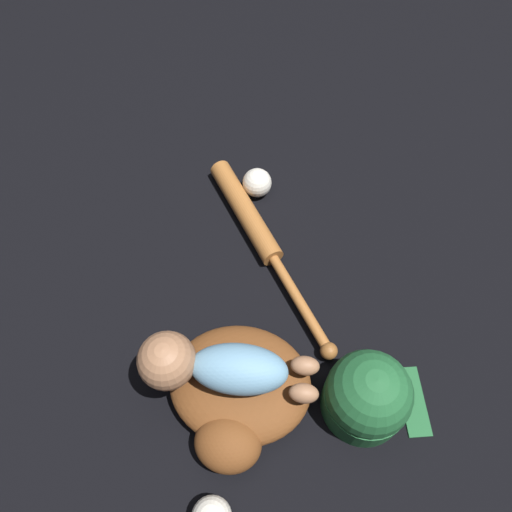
# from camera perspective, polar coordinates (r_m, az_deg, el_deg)

# --- Properties ---
(ground_plane) EXTENTS (6.00, 6.00, 0.00)m
(ground_plane) POSITION_cam_1_polar(r_m,az_deg,el_deg) (1.15, -2.65, -12.74)
(ground_plane) COLOR black
(baseball_glove) EXTENTS (0.38, 0.37, 0.09)m
(baseball_glove) POSITION_cam_1_polar(r_m,az_deg,el_deg) (1.09, -2.04, -15.36)
(baseball_glove) COLOR brown
(baseball_glove) RESTS_ON ground
(baby_figure) EXTENTS (0.36, 0.20, 0.12)m
(baby_figure) POSITION_cam_1_polar(r_m,az_deg,el_deg) (1.01, -5.18, -12.39)
(baby_figure) COLOR #6693B2
(baby_figure) RESTS_ON baseball_glove
(baseball_bat) EXTENTS (0.19, 0.61, 0.06)m
(baseball_bat) POSITION_cam_1_polar(r_m,az_deg,el_deg) (1.29, -0.05, 3.19)
(baseball_bat) COLOR #9E602D
(baseball_bat) RESTS_ON ground
(baseball) EXTENTS (0.08, 0.08, 0.08)m
(baseball) POSITION_cam_1_polar(r_m,az_deg,el_deg) (1.37, 0.12, 8.37)
(baseball) COLOR silver
(baseball) RESTS_ON ground
(baseball_cap) EXTENTS (0.24, 0.18, 0.18)m
(baseball_cap) POSITION_cam_1_polar(r_m,az_deg,el_deg) (1.08, 12.65, -15.30)
(baseball_cap) COLOR #1E562D
(baseball_cap) RESTS_ON ground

